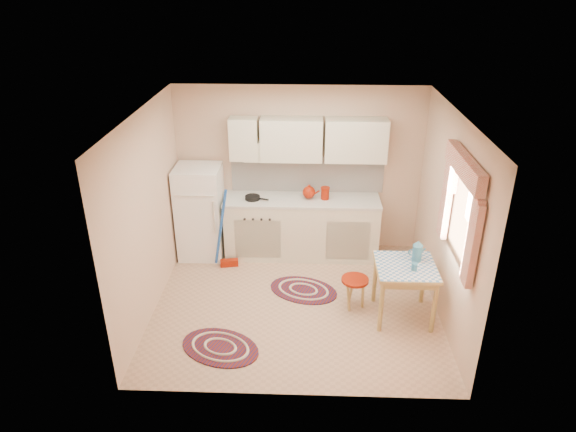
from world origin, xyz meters
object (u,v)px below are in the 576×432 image
object	(u,v)px
stool	(354,293)
base_cabinets	(302,228)
fridge	(200,212)
table	(403,291)

from	to	relation	value
stool	base_cabinets	bearing A→B (deg)	117.23
stool	fridge	bearing A→B (deg)	149.37
base_cabinets	stool	world-z (taller)	base_cabinets
base_cabinets	table	bearing A→B (deg)	-49.93
table	stool	xyz separation A→B (m)	(-0.58, 0.17, -0.15)
fridge	table	bearing A→B (deg)	-27.86
fridge	base_cabinets	distance (m)	1.52
base_cabinets	stool	bearing A→B (deg)	-62.77
base_cabinets	stool	xyz separation A→B (m)	(0.69, -1.34, -0.23)
fridge	table	size ratio (longest dim) A/B	1.94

